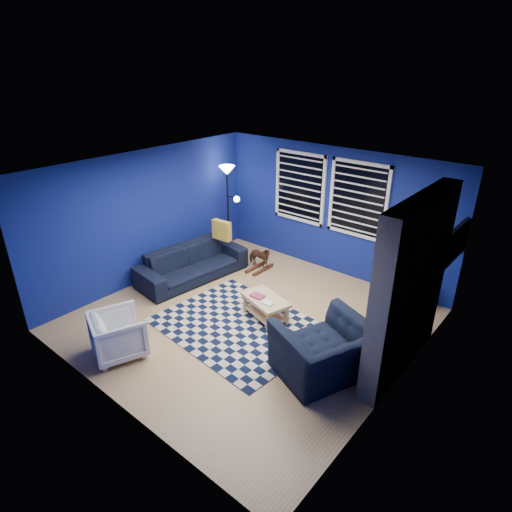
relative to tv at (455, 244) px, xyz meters
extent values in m
plane|color=tan|center=(-2.45, -2.00, -1.40)|extent=(5.00, 5.00, 0.00)
plane|color=white|center=(-2.45, -2.00, 1.10)|extent=(5.00, 5.00, 0.00)
plane|color=navy|center=(-2.45, 0.50, -0.15)|extent=(5.00, 0.00, 5.00)
plane|color=navy|center=(-4.95, -2.00, -0.15)|extent=(0.00, 5.00, 5.00)
plane|color=navy|center=(0.05, -2.00, -0.15)|extent=(0.00, 5.00, 5.00)
cube|color=gray|center=(-0.08, -1.50, -0.15)|extent=(0.26, 2.00, 2.50)
cube|color=black|center=(-0.22, -1.50, -1.05)|extent=(0.04, 0.70, 0.60)
cube|color=gray|center=(-0.35, -1.50, -1.36)|extent=(0.50, 1.20, 0.08)
cube|color=black|center=(-3.20, 0.48, 0.20)|extent=(1.05, 0.02, 1.30)
cube|color=white|center=(-3.20, 0.47, 0.88)|extent=(1.17, 0.05, 0.06)
cube|color=white|center=(-3.20, 0.47, -0.48)|extent=(1.17, 0.05, 0.06)
cube|color=black|center=(-1.90, 0.48, 0.20)|extent=(1.05, 0.02, 1.30)
cube|color=white|center=(-1.90, 0.47, 0.88)|extent=(1.17, 0.05, 0.06)
cube|color=white|center=(-1.90, 0.47, -0.48)|extent=(1.17, 0.05, 0.06)
cube|color=black|center=(0.00, 0.00, 0.00)|extent=(0.06, 1.00, 0.58)
cube|color=black|center=(-0.03, 0.00, 0.00)|extent=(0.01, 0.92, 0.50)
cube|color=black|center=(-2.45, -2.24, -1.39)|extent=(2.65, 2.20, 0.02)
imported|color=black|center=(-4.27, -1.57, -1.08)|extent=(2.28, 1.11, 0.64)
imported|color=black|center=(-0.79, -2.37, -1.01)|extent=(1.52, 1.44, 0.79)
imported|color=gray|center=(-3.31, -3.88, -1.07)|extent=(0.93, 0.94, 0.67)
imported|color=#452816|center=(-3.48, -0.46, -1.11)|extent=(0.33, 0.56, 0.44)
cube|color=#DFB67D|center=(-2.26, -1.79, -1.04)|extent=(0.92, 0.69, 0.05)
cube|color=#DFB67D|center=(-2.26, -1.79, -1.29)|extent=(0.83, 0.60, 0.03)
cube|color=#9A2C48|center=(-2.40, -1.83, -0.99)|extent=(0.26, 0.22, 0.03)
cube|color=silver|center=(-2.12, -1.89, -1.00)|extent=(0.21, 0.18, 0.03)
cube|color=#DFB67D|center=(-2.61, -1.97, -1.23)|extent=(0.07, 0.07, 0.33)
cube|color=#DFB67D|center=(-1.91, -1.97, -1.23)|extent=(0.07, 0.07, 0.33)
cube|color=#DFB67D|center=(-2.61, -1.60, -1.23)|extent=(0.07, 0.07, 0.33)
cube|color=#DFB67D|center=(-1.91, -1.60, -1.23)|extent=(0.07, 0.07, 0.33)
cube|color=#DFB67D|center=(-0.66, 0.25, -1.15)|extent=(0.72, 0.62, 0.51)
cube|color=black|center=(-0.66, 0.25, -1.15)|extent=(0.63, 0.55, 0.41)
cube|color=#6EDB19|center=(-0.66, 0.25, -0.85)|extent=(0.42, 0.38, 0.09)
cylinder|color=black|center=(-4.60, -0.18, -1.38)|extent=(0.24, 0.24, 0.03)
cylinder|color=black|center=(-4.60, -0.18, -0.49)|extent=(0.04, 0.04, 1.81)
cone|color=white|center=(-4.60, -0.18, 0.45)|extent=(0.32, 0.32, 0.18)
sphere|color=white|center=(-4.29, -0.23, -0.10)|extent=(0.12, 0.12, 0.12)
cube|color=gold|center=(-4.12, -0.87, -0.56)|extent=(0.42, 0.15, 0.39)
camera|label=1|loc=(1.51, -6.53, 2.58)|focal=30.00mm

